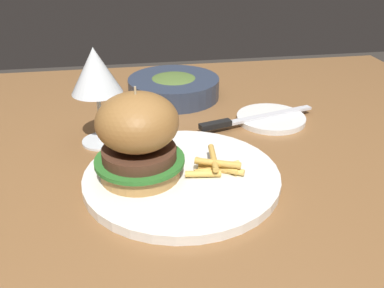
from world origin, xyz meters
The scene contains 8 objects.
dining_table centered at (0.00, 0.00, 0.66)m, with size 1.29×0.94×0.74m.
main_plate centered at (0.02, -0.10, 0.75)m, with size 0.28×0.28×0.01m, color white.
burger_sandwich centered at (-0.04, -0.10, 0.82)m, with size 0.13×0.13×0.13m.
fries_pile centered at (0.07, -0.11, 0.76)m, with size 0.09×0.07×0.02m.
wine_glass centered at (-0.10, 0.04, 0.86)m, with size 0.08×0.08×0.16m.
bread_plate centered at (0.22, 0.08, 0.74)m, with size 0.13×0.13×0.01m, color white.
table_knife centered at (0.17, 0.07, 0.75)m, with size 0.23×0.08×0.01m.
soup_bowl centered at (0.05, 0.24, 0.76)m, with size 0.19×0.19×0.05m.
Camera 1 is at (-0.05, -0.63, 1.07)m, focal length 40.00 mm.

